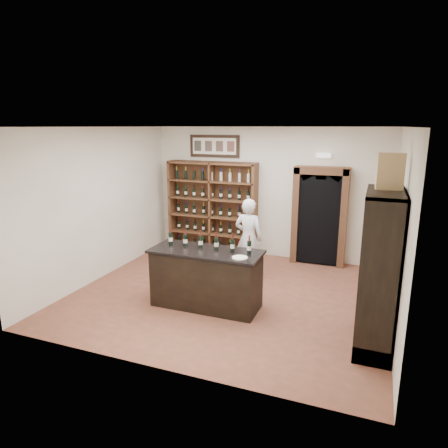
# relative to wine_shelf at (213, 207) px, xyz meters

# --- Properties ---
(floor) EXTENTS (5.50, 5.50, 0.00)m
(floor) POSITION_rel_wine_shelf_xyz_m (1.30, -2.33, -1.10)
(floor) COLOR brown
(floor) RESTS_ON ground
(ceiling) EXTENTS (5.50, 5.50, 0.00)m
(ceiling) POSITION_rel_wine_shelf_xyz_m (1.30, -2.33, 1.90)
(ceiling) COLOR white
(ceiling) RESTS_ON wall_back
(wall_back) EXTENTS (5.50, 0.04, 3.00)m
(wall_back) POSITION_rel_wine_shelf_xyz_m (1.30, 0.17, 0.40)
(wall_back) COLOR white
(wall_back) RESTS_ON ground
(wall_left) EXTENTS (0.04, 5.00, 3.00)m
(wall_left) POSITION_rel_wine_shelf_xyz_m (-1.45, -2.33, 0.40)
(wall_left) COLOR white
(wall_left) RESTS_ON ground
(wall_right) EXTENTS (0.04, 5.00, 3.00)m
(wall_right) POSITION_rel_wine_shelf_xyz_m (4.05, -2.33, 0.40)
(wall_right) COLOR white
(wall_right) RESTS_ON ground
(wine_shelf) EXTENTS (2.20, 0.38, 2.20)m
(wine_shelf) POSITION_rel_wine_shelf_xyz_m (0.00, 0.00, 0.00)
(wine_shelf) COLOR #58301E
(wine_shelf) RESTS_ON ground
(framed_picture) EXTENTS (1.25, 0.04, 0.52)m
(framed_picture) POSITION_rel_wine_shelf_xyz_m (0.00, 0.14, 1.45)
(framed_picture) COLOR black
(framed_picture) RESTS_ON wall_back
(arched_doorway) EXTENTS (1.17, 0.35, 2.17)m
(arched_doorway) POSITION_rel_wine_shelf_xyz_m (2.55, -0.00, 0.04)
(arched_doorway) COLOR black
(arched_doorway) RESTS_ON ground
(emergency_light) EXTENTS (0.30, 0.10, 0.10)m
(emergency_light) POSITION_rel_wine_shelf_xyz_m (2.55, 0.09, 1.30)
(emergency_light) COLOR white
(emergency_light) RESTS_ON wall_back
(tasting_counter) EXTENTS (1.88, 0.78, 1.00)m
(tasting_counter) POSITION_rel_wine_shelf_xyz_m (1.10, -2.93, -0.61)
(tasting_counter) COLOR black
(tasting_counter) RESTS_ON ground
(counter_bottle_0) EXTENTS (0.07, 0.07, 0.30)m
(counter_bottle_0) POSITION_rel_wine_shelf_xyz_m (0.38, -2.83, 0.01)
(counter_bottle_0) COLOR black
(counter_bottle_0) RESTS_ON tasting_counter
(counter_bottle_1) EXTENTS (0.07, 0.07, 0.30)m
(counter_bottle_1) POSITION_rel_wine_shelf_xyz_m (0.67, -2.83, 0.01)
(counter_bottle_1) COLOR black
(counter_bottle_1) RESTS_ON tasting_counter
(counter_bottle_2) EXTENTS (0.07, 0.07, 0.30)m
(counter_bottle_2) POSITION_rel_wine_shelf_xyz_m (0.96, -2.83, 0.01)
(counter_bottle_2) COLOR black
(counter_bottle_2) RESTS_ON tasting_counter
(counter_bottle_3) EXTENTS (0.07, 0.07, 0.30)m
(counter_bottle_3) POSITION_rel_wine_shelf_xyz_m (1.24, -2.83, 0.01)
(counter_bottle_3) COLOR black
(counter_bottle_3) RESTS_ON tasting_counter
(counter_bottle_4) EXTENTS (0.07, 0.07, 0.30)m
(counter_bottle_4) POSITION_rel_wine_shelf_xyz_m (1.53, -2.83, 0.01)
(counter_bottle_4) COLOR black
(counter_bottle_4) RESTS_ON tasting_counter
(counter_bottle_5) EXTENTS (0.07, 0.07, 0.30)m
(counter_bottle_5) POSITION_rel_wine_shelf_xyz_m (1.82, -2.83, 0.01)
(counter_bottle_5) COLOR black
(counter_bottle_5) RESTS_ON tasting_counter
(side_cabinet) EXTENTS (0.48, 1.20, 2.20)m
(side_cabinet) POSITION_rel_wine_shelf_xyz_m (3.82, -3.23, -0.35)
(side_cabinet) COLOR black
(side_cabinet) RESTS_ON ground
(shopkeeper) EXTENTS (0.63, 0.45, 1.63)m
(shopkeeper) POSITION_rel_wine_shelf_xyz_m (1.34, -1.35, -0.29)
(shopkeeper) COLOR silver
(shopkeeper) RESTS_ON ground
(plate) EXTENTS (0.24, 0.24, 0.02)m
(plate) POSITION_rel_wine_shelf_xyz_m (1.76, -3.12, -0.09)
(plate) COLOR white
(plate) RESTS_ON tasting_counter
(wine_crate) EXTENTS (0.35, 0.18, 0.48)m
(wine_crate) POSITION_rel_wine_shelf_xyz_m (3.82, -3.10, 1.34)
(wine_crate) COLOR tan
(wine_crate) RESTS_ON side_cabinet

